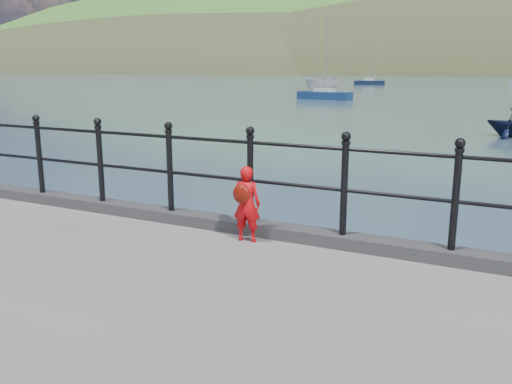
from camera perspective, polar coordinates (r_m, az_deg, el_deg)
The scene contains 7 objects.
ground at distance 7.60m, azimuth -4.16°, elevation -10.58°, with size 600.00×600.00×0.00m, color #2D4251.
kerb at distance 7.12m, azimuth -4.91°, elevation -3.07°, with size 60.00×0.30×0.15m, color #28282B.
railing at distance 6.94m, azimuth -5.03°, elevation 2.88°, with size 18.11×0.11×1.20m.
child at distance 6.42m, azimuth -1.03°, elevation -1.17°, with size 0.37×0.32×0.92m.
launch_white at distance 62.23m, azimuth 6.98°, elevation 11.14°, with size 1.75×4.66×1.80m, color beige.
sailboat_port at distance 50.34m, azimuth 7.24°, elevation 10.02°, with size 5.11×2.26×7.32m.
sailboat_left at distance 88.29m, azimuth 11.82°, elevation 11.18°, with size 4.92×2.78×6.88m.
Camera 1 is at (3.56, -5.98, 3.07)m, focal length 38.00 mm.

